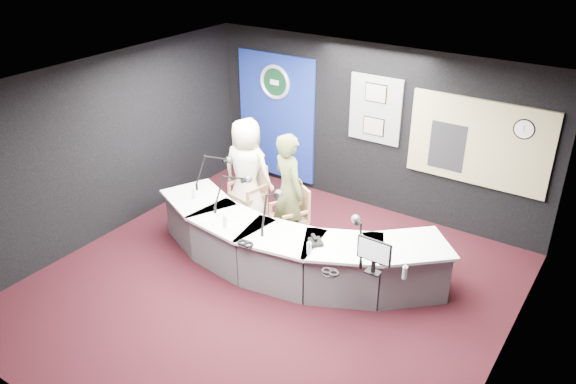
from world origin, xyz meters
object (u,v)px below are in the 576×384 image
Objects in this scene: person_man at (247,171)px; broadcast_desk at (287,247)px; person_woman at (289,191)px; armchair_right at (289,219)px; armchair_left at (248,196)px.

broadcast_desk is at bearing 140.34° from person_man.
person_woman reaches higher than broadcast_desk.
person_man is at bearing -166.10° from armchair_right.
person_man is (-1.01, 0.30, 0.43)m from armchair_right.
person_woman is (-0.00, 0.00, 0.47)m from armchair_right.
broadcast_desk is 5.07× the size of armchair_right.
broadcast_desk is 0.69m from armchair_right.
broadcast_desk is 5.30× the size of armchair_left.
person_man is 1.05m from person_woman.
armchair_left is at bearing -166.10° from armchair_right.
person_man is (-1.37, 0.88, 0.50)m from broadcast_desk.
armchair_right is 0.51× the size of person_man.
armchair_left is 1.05m from armchair_right.
broadcast_desk is at bearing -21.15° from armchair_left.
person_woman is (1.01, -0.30, 0.49)m from armchair_left.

